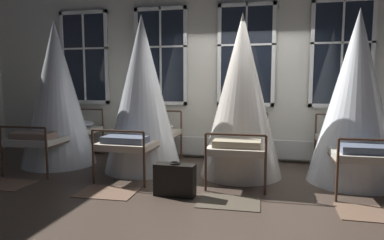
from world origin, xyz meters
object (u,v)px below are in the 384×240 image
at_px(cot_second, 142,96).
at_px(cot_third, 242,98).
at_px(suitcase_dark, 175,180).
at_px(cot_fourth, 356,99).
at_px(cot_first, 57,95).

distance_m(cot_second, cot_third, 1.70).
bearing_deg(suitcase_dark, cot_second, 129.25).
relative_size(cot_third, suitcase_dark, 4.66).
distance_m(cot_second, suitcase_dark, 1.88).
xyz_separation_m(cot_fourth, suitcase_dark, (-2.49, -1.24, -1.06)).
relative_size(cot_first, cot_fourth, 1.01).
xyz_separation_m(cot_third, cot_fourth, (1.72, -0.03, -0.01)).
height_order(cot_third, suitcase_dark, cot_third).
relative_size(cot_first, suitcase_dark, 4.69).
xyz_separation_m(cot_first, cot_fourth, (5.12, -0.02, -0.01)).
distance_m(cot_first, suitcase_dark, 3.10).
height_order(cot_first, cot_third, cot_first).
bearing_deg(cot_third, cot_fourth, -91.72).
height_order(cot_third, cot_fourth, cot_third).
bearing_deg(cot_first, cot_third, -90.82).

